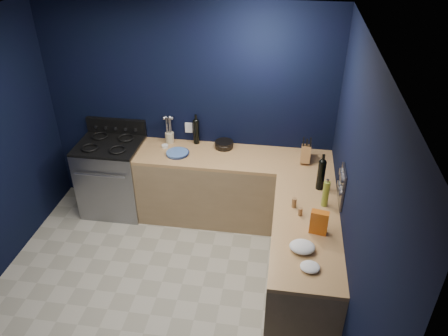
% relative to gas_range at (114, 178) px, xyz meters
% --- Properties ---
extents(floor, '(3.50, 3.50, 0.02)m').
position_rel_gas_range_xyz_m(floor, '(0.93, -1.42, -0.47)').
color(floor, '#AAA595').
rests_on(floor, ground).
extents(ceiling, '(3.50, 3.50, 0.02)m').
position_rel_gas_range_xyz_m(ceiling, '(0.93, -1.42, 2.15)').
color(ceiling, silver).
rests_on(ceiling, ground).
extents(wall_back, '(3.50, 0.02, 2.60)m').
position_rel_gas_range_xyz_m(wall_back, '(0.93, 0.34, 0.84)').
color(wall_back, black).
rests_on(wall_back, ground).
extents(wall_right, '(0.02, 3.50, 2.60)m').
position_rel_gas_range_xyz_m(wall_right, '(2.69, -1.42, 0.84)').
color(wall_right, black).
rests_on(wall_right, ground).
extents(cab_back, '(2.30, 0.63, 0.86)m').
position_rel_gas_range_xyz_m(cab_back, '(1.53, 0.02, -0.03)').
color(cab_back, '#977A55').
rests_on(cab_back, floor).
extents(top_back, '(2.30, 0.63, 0.04)m').
position_rel_gas_range_xyz_m(top_back, '(1.53, 0.02, 0.42)').
color(top_back, olive).
rests_on(top_back, cab_back).
extents(cab_right, '(0.63, 1.67, 0.86)m').
position_rel_gas_range_xyz_m(cab_right, '(2.37, -1.13, -0.03)').
color(cab_right, '#977A55').
rests_on(cab_right, floor).
extents(top_right, '(0.63, 1.67, 0.04)m').
position_rel_gas_range_xyz_m(top_right, '(2.37, -1.13, 0.42)').
color(top_right, olive).
rests_on(top_right, cab_right).
extents(gas_range, '(0.76, 0.66, 0.92)m').
position_rel_gas_range_xyz_m(gas_range, '(0.00, 0.00, 0.00)').
color(gas_range, gray).
rests_on(gas_range, floor).
extents(oven_door, '(0.59, 0.02, 0.42)m').
position_rel_gas_range_xyz_m(oven_door, '(0.00, -0.32, -0.01)').
color(oven_door, black).
rests_on(oven_door, gas_range).
extents(cooktop, '(0.76, 0.66, 0.03)m').
position_rel_gas_range_xyz_m(cooktop, '(0.00, 0.00, 0.48)').
color(cooktop, black).
rests_on(cooktop, gas_range).
extents(backguard, '(0.76, 0.06, 0.20)m').
position_rel_gas_range_xyz_m(backguard, '(0.00, 0.30, 0.58)').
color(backguard, black).
rests_on(backguard, gas_range).
extents(spice_panel, '(0.02, 0.28, 0.38)m').
position_rel_gas_range_xyz_m(spice_panel, '(2.67, -0.87, 0.72)').
color(spice_panel, gray).
rests_on(spice_panel, wall_right).
extents(wall_outlet, '(0.09, 0.02, 0.13)m').
position_rel_gas_range_xyz_m(wall_outlet, '(0.93, 0.32, 0.62)').
color(wall_outlet, white).
rests_on(wall_outlet, wall_back).
extents(plate_stack, '(0.34, 0.34, 0.03)m').
position_rel_gas_range_xyz_m(plate_stack, '(0.86, -0.04, 0.46)').
color(plate_stack, '#4671AA').
rests_on(plate_stack, top_back).
extents(ramekin, '(0.11, 0.11, 0.03)m').
position_rel_gas_range_xyz_m(ramekin, '(0.67, 0.10, 0.46)').
color(ramekin, white).
rests_on(ramekin, top_back).
extents(utensil_crock, '(0.14, 0.14, 0.13)m').
position_rel_gas_range_xyz_m(utensil_crock, '(0.70, 0.24, 0.51)').
color(utensil_crock, beige).
rests_on(utensil_crock, top_back).
extents(wine_bottle_back, '(0.09, 0.09, 0.30)m').
position_rel_gas_range_xyz_m(wine_bottle_back, '(1.03, 0.27, 0.59)').
color(wine_bottle_back, black).
rests_on(wine_bottle_back, top_back).
extents(lemon_basket, '(0.23, 0.23, 0.08)m').
position_rel_gas_range_xyz_m(lemon_basket, '(1.39, 0.20, 0.48)').
color(lemon_basket, black).
rests_on(lemon_basket, top_back).
extents(knife_block, '(0.12, 0.24, 0.24)m').
position_rel_gas_range_xyz_m(knife_block, '(2.36, 0.03, 0.54)').
color(knife_block, '#8F5D2D').
rests_on(knife_block, top_back).
extents(wine_bottle_right, '(0.09, 0.09, 0.32)m').
position_rel_gas_range_xyz_m(wine_bottle_right, '(2.50, -0.51, 0.60)').
color(wine_bottle_right, black).
rests_on(wine_bottle_right, top_right).
extents(oil_bottle, '(0.06, 0.06, 0.27)m').
position_rel_gas_range_xyz_m(oil_bottle, '(2.54, -0.80, 0.58)').
color(oil_bottle, olive).
rests_on(oil_bottle, top_right).
extents(spice_jar_near, '(0.05, 0.05, 0.10)m').
position_rel_gas_range_xyz_m(spice_jar_near, '(2.24, -0.87, 0.49)').
color(spice_jar_near, olive).
rests_on(spice_jar_near, top_right).
extents(spice_jar_far, '(0.06, 0.06, 0.08)m').
position_rel_gas_range_xyz_m(spice_jar_far, '(2.30, -1.00, 0.48)').
color(spice_jar_far, olive).
rests_on(spice_jar_far, top_right).
extents(crouton_bag, '(0.17, 0.10, 0.23)m').
position_rel_gas_range_xyz_m(crouton_bag, '(2.46, -1.23, 0.56)').
color(crouton_bag, red).
rests_on(crouton_bag, top_right).
extents(towel_front, '(0.26, 0.23, 0.08)m').
position_rel_gas_range_xyz_m(towel_front, '(2.32, -1.49, 0.48)').
color(towel_front, white).
rests_on(towel_front, top_right).
extents(towel_end, '(0.21, 0.20, 0.05)m').
position_rel_gas_range_xyz_m(towel_end, '(2.38, -1.71, 0.46)').
color(towel_end, white).
rests_on(towel_end, top_right).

